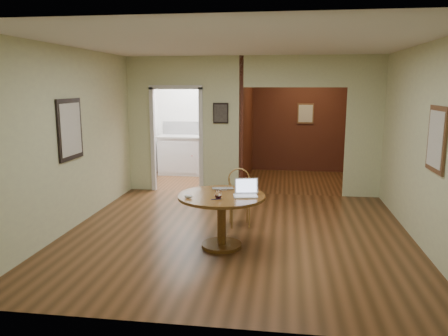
# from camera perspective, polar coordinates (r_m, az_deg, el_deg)

# --- Properties ---
(floor) EXTENTS (5.00, 5.00, 0.00)m
(floor) POSITION_cam_1_polar(r_m,az_deg,el_deg) (6.44, 1.65, -8.65)
(floor) COLOR #3F2612
(floor) RESTS_ON ground
(room_shell) EXTENTS (5.20, 7.50, 5.00)m
(room_shell) POSITION_cam_1_polar(r_m,az_deg,el_deg) (9.25, 0.95, 5.47)
(room_shell) COLOR silver
(room_shell) RESTS_ON ground
(dining_table) EXTENTS (1.15, 1.15, 0.72)m
(dining_table) POSITION_cam_1_polar(r_m,az_deg,el_deg) (5.80, -0.31, -5.32)
(dining_table) COLOR brown
(dining_table) RESTS_ON ground
(chair) EXTENTS (0.44, 0.44, 0.88)m
(chair) POSITION_cam_1_polar(r_m,az_deg,el_deg) (6.75, 2.03, -3.40)
(chair) COLOR olive
(chair) RESTS_ON ground
(open_laptop) EXTENTS (0.34, 0.32, 0.22)m
(open_laptop) POSITION_cam_1_polar(r_m,az_deg,el_deg) (5.72, 2.88, -3.01)
(open_laptop) COLOR silver
(open_laptop) RESTS_ON dining_table
(closed_laptop) EXTENTS (0.33, 0.25, 0.02)m
(closed_laptop) POSITION_cam_1_polar(r_m,az_deg,el_deg) (6.00, -0.15, -2.80)
(closed_laptop) COLOR silver
(closed_laptop) RESTS_ON dining_table
(mouse) EXTENTS (0.13, 0.09, 0.05)m
(mouse) POSITION_cam_1_polar(r_m,az_deg,el_deg) (5.60, -4.68, -3.71)
(mouse) COLOR silver
(mouse) RESTS_ON dining_table
(wine_glass) EXTENTS (0.10, 0.10, 0.11)m
(wine_glass) POSITION_cam_1_polar(r_m,az_deg,el_deg) (5.55, -0.76, -3.47)
(wine_glass) COLOR white
(wine_glass) RESTS_ON dining_table
(pen) EXTENTS (0.12, 0.06, 0.01)m
(pen) POSITION_cam_1_polar(r_m,az_deg,el_deg) (5.52, -1.05, -4.09)
(pen) COLOR #0C1654
(pen) RESTS_ON dining_table
(kitchen_cabinet) EXTENTS (2.06, 0.60, 0.94)m
(kitchen_cabinet) POSITION_cam_1_polar(r_m,az_deg,el_deg) (10.57, -3.08, 1.67)
(kitchen_cabinet) COLOR silver
(kitchen_cabinet) RESTS_ON ground
(grocery_bag) EXTENTS (0.34, 0.29, 0.34)m
(grocery_bag) POSITION_cam_1_polar(r_m,az_deg,el_deg) (10.38, 0.53, 5.07)
(grocery_bag) COLOR beige
(grocery_bag) RESTS_ON kitchen_cabinet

